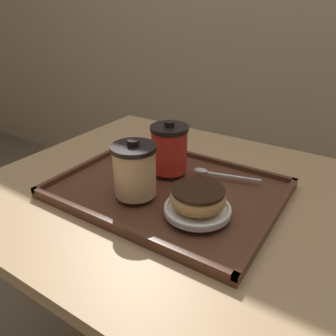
% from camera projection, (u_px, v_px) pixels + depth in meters
% --- Properties ---
extents(cafe_table, '(0.86, 0.78, 0.74)m').
position_uv_depth(cafe_table, '(166.00, 242.00, 0.88)').
color(cafe_table, tan).
rests_on(cafe_table, ground_plane).
extents(serving_tray, '(0.50, 0.38, 0.02)m').
position_uv_depth(serving_tray, '(168.00, 190.00, 0.77)').
color(serving_tray, '#512D1E').
rests_on(serving_tray, cafe_table).
extents(coffee_cup_front, '(0.10, 0.10, 0.13)m').
position_uv_depth(coffee_cup_front, '(135.00, 170.00, 0.69)').
color(coffee_cup_front, '#E0B784').
rests_on(coffee_cup_front, serving_tray).
extents(coffee_cup_rear, '(0.09, 0.09, 0.13)m').
position_uv_depth(coffee_cup_rear, '(169.00, 148.00, 0.79)').
color(coffee_cup_rear, red).
rests_on(coffee_cup_rear, serving_tray).
extents(plate_with_chocolate_donut, '(0.13, 0.13, 0.01)m').
position_uv_depth(plate_with_chocolate_donut, '(197.00, 209.00, 0.65)').
color(plate_with_chocolate_donut, white).
rests_on(plate_with_chocolate_donut, serving_tray).
extents(donut_chocolate_glazed, '(0.11, 0.11, 0.04)m').
position_uv_depth(donut_chocolate_glazed, '(198.00, 197.00, 0.64)').
color(donut_chocolate_glazed, tan).
rests_on(donut_chocolate_glazed, plate_with_chocolate_donut).
extents(spoon, '(0.16, 0.06, 0.01)m').
position_uv_depth(spoon, '(211.00, 172.00, 0.80)').
color(spoon, silver).
rests_on(spoon, serving_tray).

